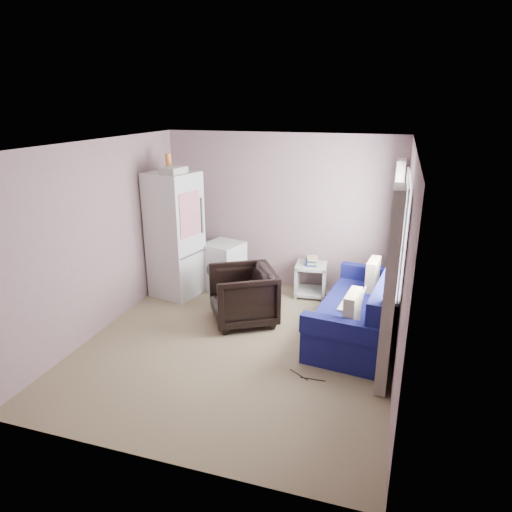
% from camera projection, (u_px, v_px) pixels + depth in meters
% --- Properties ---
extents(room, '(3.84, 4.24, 2.54)m').
position_uv_depth(room, '(239.00, 251.00, 5.44)').
color(room, '#827255').
rests_on(room, ground).
extents(armchair, '(1.10, 1.12, 0.86)m').
position_uv_depth(armchair, '(243.00, 293.00, 6.31)').
color(armchair, black).
rests_on(armchair, ground).
extents(fridge, '(0.81, 0.80, 2.22)m').
position_uv_depth(fridge, '(175.00, 234.00, 7.06)').
color(fridge, silver).
rests_on(fridge, ground).
extents(washing_machine, '(0.69, 0.69, 0.78)m').
position_uv_depth(washing_machine, '(224.00, 265.00, 7.44)').
color(washing_machine, silver).
rests_on(washing_machine, ground).
extents(side_table, '(0.52, 0.52, 0.65)m').
position_uv_depth(side_table, '(311.00, 277.00, 7.21)').
color(side_table, '#ACADA9').
rests_on(side_table, ground).
extents(sofa, '(1.16, 2.13, 0.91)m').
position_uv_depth(sofa, '(362.00, 313.00, 5.94)').
color(sofa, navy).
rests_on(sofa, ground).
extents(window_dressing, '(0.17, 2.62, 2.18)m').
position_uv_depth(window_dressing, '(393.00, 259.00, 5.62)').
color(window_dressing, white).
rests_on(window_dressing, ground).
extents(floor_cables, '(0.43, 0.17, 0.01)m').
position_uv_depth(floor_cables, '(306.00, 377.00, 5.13)').
color(floor_cables, black).
rests_on(floor_cables, ground).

